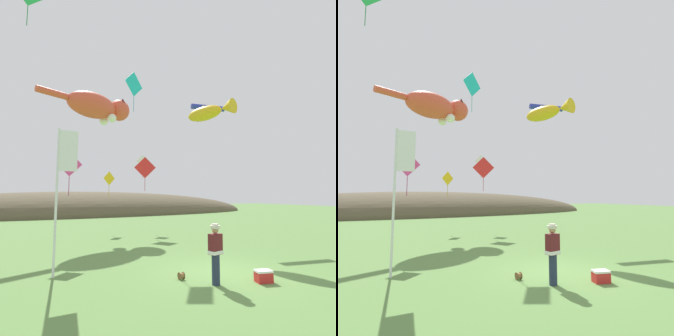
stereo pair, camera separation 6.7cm
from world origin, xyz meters
The scene contains 14 objects.
ground_plane centered at (0.00, 0.00, 0.00)m, with size 120.00×120.00×0.00m, color #5B8442.
distant_hill_ridge centered at (0.00, 31.04, 0.00)m, with size 53.39×14.42×6.34m.
festival_attendant centered at (-0.80, -0.97, 0.95)m, with size 0.47×0.35×1.77m.
kite_spool centered at (-1.49, -0.08, 0.11)m, with size 0.16×0.22×0.22m.
picnic_cooler centered at (0.65, -1.40, 0.18)m, with size 0.56×0.44×0.36m.
festival_banner_pole centered at (-4.99, 1.84, 3.21)m, with size 0.66×0.08×4.90m.
kite_giant_cat centered at (-2.06, 11.71, 9.19)m, with size 6.80×3.31×2.17m.
kite_fish_windsock centered at (2.65, 4.21, 7.26)m, with size 1.77×3.11×0.93m.
kite_tube_streamer centered at (4.62, 7.11, 8.71)m, with size 2.48×0.85×0.44m.
kite_diamond_pink centered at (-4.46, 5.34, 4.07)m, with size 1.15×0.13×2.05m.
kite_diamond_gold centered at (-1.10, 11.85, 3.87)m, with size 0.95×0.48×1.95m.
kite_diamond_white centered at (1.62, 12.13, 5.36)m, with size 1.02×0.14×1.93m.
kite_diamond_red centered at (0.91, 9.65, 4.57)m, with size 1.47×0.45×2.42m.
kite_diamond_teal centered at (-1.05, 6.38, 9.02)m, with size 1.29×0.74×2.37m.
Camera 2 is at (-5.50, -7.63, 2.63)m, focal length 28.00 mm.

